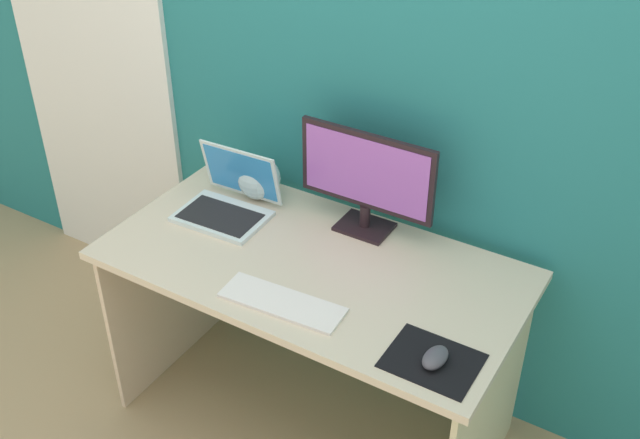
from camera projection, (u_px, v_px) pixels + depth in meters
ground_plane at (313, 417)px, 2.83m from camera, size 8.00×8.00×0.00m
wall_back at (378, 63)px, 2.43m from camera, size 6.00×0.04×2.50m
door_left at (91, 59)px, 3.09m from camera, size 0.82×0.02×2.02m
desk at (312, 299)px, 2.52m from camera, size 1.35×0.70×0.72m
monitor at (366, 178)px, 2.48m from camera, size 0.48×0.14×0.36m
laptop at (228, 202)px, 2.64m from camera, size 0.31×0.27×0.22m
fishbowl at (259, 178)px, 2.72m from camera, size 0.16×0.16×0.16m
keyboard_external at (282, 302)px, 2.26m from camera, size 0.39×0.15×0.01m
mousepad at (432, 361)px, 2.06m from camera, size 0.25×0.20×0.00m
mouse at (435, 358)px, 2.04m from camera, size 0.07×0.10×0.04m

